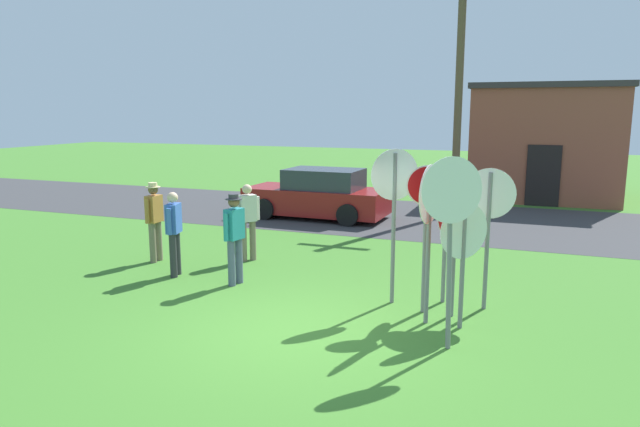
# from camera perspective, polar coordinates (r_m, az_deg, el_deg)

# --- Properties ---
(ground_plane) EXTENTS (80.00, 80.00, 0.00)m
(ground_plane) POSITION_cam_1_polar(r_m,az_deg,el_deg) (8.75, -2.46, -11.65)
(ground_plane) COLOR #3D7528
(street_asphalt) EXTENTS (60.00, 6.40, 0.01)m
(street_asphalt) POSITION_cam_1_polar(r_m,az_deg,el_deg) (17.74, 9.96, -0.46)
(street_asphalt) COLOR #38383A
(street_asphalt) RESTS_ON ground
(building_background) EXTENTS (5.28, 5.33, 4.21)m
(building_background) POSITION_cam_1_polar(r_m,az_deg,el_deg) (23.47, 21.52, 6.76)
(building_background) COLOR brown
(building_background) RESTS_ON ground
(utility_pole) EXTENTS (1.80, 0.24, 7.23)m
(utility_pole) POSITION_cam_1_polar(r_m,az_deg,el_deg) (18.37, 13.68, 11.64)
(utility_pole) COLOR brown
(utility_pole) RESTS_ON ground
(parked_car_on_street) EXTENTS (4.34, 2.09, 1.51)m
(parked_car_on_street) POSITION_cam_1_polar(r_m,az_deg,el_deg) (17.48, -0.17, 1.81)
(parked_car_on_street) COLOR maroon
(parked_car_on_street) RESTS_ON ground
(stop_sign_far_back) EXTENTS (0.61, 0.42, 1.92)m
(stop_sign_far_back) POSITION_cam_1_polar(r_m,az_deg,el_deg) (9.22, 13.25, -2.31)
(stop_sign_far_back) COLOR slate
(stop_sign_far_back) RESTS_ON ground
(stop_sign_center_cluster) EXTENTS (0.13, 0.67, 2.43)m
(stop_sign_center_cluster) POSITION_cam_1_polar(r_m,az_deg,el_deg) (9.81, 12.47, 0.48)
(stop_sign_center_cluster) COLOR slate
(stop_sign_center_cluster) RESTS_ON ground
(stop_sign_tallest) EXTENTS (0.63, 0.18, 2.42)m
(stop_sign_tallest) POSITION_cam_1_polar(r_m,az_deg,el_deg) (9.25, 10.52, -0.19)
(stop_sign_tallest) COLOR slate
(stop_sign_tallest) RESTS_ON ground
(stop_sign_rear_right) EXTENTS (0.82, 0.07, 2.35)m
(stop_sign_rear_right) POSITION_cam_1_polar(r_m,az_deg,el_deg) (9.65, 16.49, 0.04)
(stop_sign_rear_right) COLOR slate
(stop_sign_rear_right) RESTS_ON ground
(stop_sign_leaning_left) EXTENTS (0.67, 0.55, 2.64)m
(stop_sign_leaning_left) POSITION_cam_1_polar(r_m,az_deg,el_deg) (9.60, 7.41, 1.62)
(stop_sign_leaning_left) COLOR slate
(stop_sign_leaning_left) RESTS_ON ground
(stop_sign_low_front) EXTENTS (0.76, 0.59, 2.67)m
(stop_sign_low_front) POSITION_cam_1_polar(r_m,az_deg,el_deg) (7.88, 12.93, -0.26)
(stop_sign_low_front) COLOR slate
(stop_sign_low_front) RESTS_ON ground
(stop_sign_nearest) EXTENTS (0.17, 0.89, 2.48)m
(stop_sign_nearest) POSITION_cam_1_polar(r_m,az_deg,el_deg) (8.75, 10.84, -0.07)
(stop_sign_nearest) COLOR slate
(stop_sign_nearest) RESTS_ON ground
(stop_sign_leaning_right) EXTENTS (0.61, 0.60, 1.93)m
(stop_sign_leaning_right) POSITION_cam_1_polar(r_m,az_deg,el_deg) (8.74, 14.11, -2.97)
(stop_sign_leaning_right) COLOR slate
(stop_sign_leaning_right) RESTS_ON ground
(person_on_left) EXTENTS (0.31, 0.56, 1.74)m
(person_on_left) POSITION_cam_1_polar(r_m,az_deg,el_deg) (10.83, -8.53, -2.00)
(person_on_left) COLOR #4C5670
(person_on_left) RESTS_ON ground
(person_in_dark_shirt) EXTENTS (0.31, 0.55, 1.69)m
(person_in_dark_shirt) POSITION_cam_1_polar(r_m,az_deg,el_deg) (11.63, -14.37, -1.53)
(person_in_dark_shirt) COLOR #2D2D33
(person_in_dark_shirt) RESTS_ON ground
(person_near_signs) EXTENTS (0.31, 0.57, 1.74)m
(person_near_signs) POSITION_cam_1_polar(r_m,az_deg,el_deg) (12.85, -16.20, -0.35)
(person_near_signs) COLOR #7A6B56
(person_near_signs) RESTS_ON ground
(person_in_teal) EXTENTS (0.40, 0.47, 1.69)m
(person_in_teal) POSITION_cam_1_polar(r_m,az_deg,el_deg) (12.52, -7.23, -0.46)
(person_in_teal) COLOR #7A6B56
(person_in_teal) RESTS_ON ground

